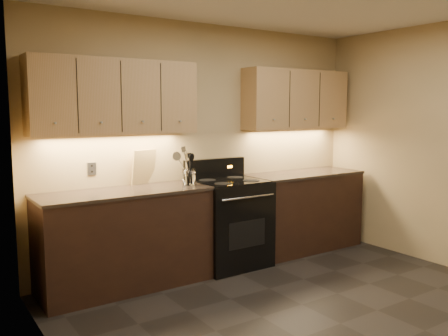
% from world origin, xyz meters
% --- Properties ---
extents(floor, '(4.00, 4.00, 0.00)m').
position_xyz_m(floor, '(0.00, 0.00, 0.00)').
color(floor, black).
rests_on(floor, ground).
extents(wall_back, '(4.00, 0.04, 2.60)m').
position_xyz_m(wall_back, '(0.00, 2.00, 1.30)').
color(wall_back, tan).
rests_on(wall_back, ground).
extents(wall_left, '(0.04, 4.00, 2.60)m').
position_xyz_m(wall_left, '(-2.00, 0.00, 1.30)').
color(wall_left, tan).
rests_on(wall_left, ground).
extents(counter_left, '(1.62, 0.62, 0.93)m').
position_xyz_m(counter_left, '(-1.10, 1.70, 0.47)').
color(counter_left, black).
rests_on(counter_left, ground).
extents(counter_right, '(1.46, 0.62, 0.93)m').
position_xyz_m(counter_right, '(1.18, 1.70, 0.47)').
color(counter_right, black).
rests_on(counter_right, ground).
extents(stove, '(0.76, 0.68, 1.14)m').
position_xyz_m(stove, '(0.08, 1.68, 0.48)').
color(stove, black).
rests_on(stove, ground).
extents(upper_cab_left, '(1.60, 0.30, 0.70)m').
position_xyz_m(upper_cab_left, '(-1.10, 1.85, 1.80)').
color(upper_cab_left, '#AB8355').
rests_on(upper_cab_left, wall_back).
extents(upper_cab_right, '(1.44, 0.30, 0.70)m').
position_xyz_m(upper_cab_right, '(1.18, 1.85, 1.80)').
color(upper_cab_right, '#AB8355').
rests_on(upper_cab_right, wall_back).
extents(outlet_plate, '(0.08, 0.01, 0.12)m').
position_xyz_m(outlet_plate, '(-1.30, 1.99, 1.12)').
color(outlet_plate, '#B2B5BA').
rests_on(outlet_plate, wall_back).
extents(utensil_crock, '(0.15, 0.15, 0.16)m').
position_xyz_m(utensil_crock, '(-0.42, 1.66, 1.00)').
color(utensil_crock, white).
rests_on(utensil_crock, counter_left).
extents(cutting_board, '(0.29, 0.14, 0.35)m').
position_xyz_m(cutting_board, '(-0.77, 1.97, 1.11)').
color(cutting_board, tan).
rests_on(cutting_board, counter_left).
extents(wooden_spoon, '(0.11, 0.15, 0.34)m').
position_xyz_m(wooden_spoon, '(-0.45, 1.66, 1.11)').
color(wooden_spoon, tan).
rests_on(wooden_spoon, utensil_crock).
extents(black_spoon, '(0.07, 0.15, 0.32)m').
position_xyz_m(black_spoon, '(-0.42, 1.69, 1.10)').
color(black_spoon, black).
rests_on(black_spoon, utensil_crock).
extents(black_turner, '(0.10, 0.13, 0.33)m').
position_xyz_m(black_turner, '(-0.41, 1.65, 1.10)').
color(black_turner, black).
rests_on(black_turner, utensil_crock).
extents(steel_spatula, '(0.18, 0.10, 0.40)m').
position_xyz_m(steel_spatula, '(-0.40, 1.66, 1.14)').
color(steel_spatula, silver).
rests_on(steel_spatula, utensil_crock).
extents(steel_skimmer, '(0.25, 0.16, 0.35)m').
position_xyz_m(steel_skimmer, '(-0.38, 1.66, 1.12)').
color(steel_skimmer, silver).
rests_on(steel_skimmer, utensil_crock).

